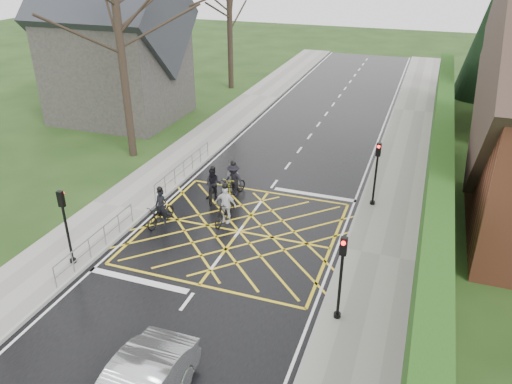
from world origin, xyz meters
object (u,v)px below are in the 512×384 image
Objects in this scene: cyclist_lead at (233,182)px; cyclist_mid at (233,183)px; cyclist_front at (225,208)px; cyclist_rear at (161,212)px; cyclist_back at (213,187)px.

cyclist_mid is at bearing -61.84° from cyclist_lead.
cyclist_mid is at bearing 107.82° from cyclist_front.
cyclist_rear is at bearing -153.73° from cyclist_front.
cyclist_mid reaches higher than cyclist_rear.
cyclist_back is at bearing -119.71° from cyclist_lead.
cyclist_front reaches higher than cyclist_rear.
cyclist_lead is at bearing 46.89° from cyclist_back.
cyclist_front is at bearing -58.25° from cyclist_mid.
cyclist_rear is 4.12m from cyclist_mid.
cyclist_lead is (-0.79, 2.86, -0.11)m from cyclist_front.
cyclist_rear reaches higher than cyclist_back.
cyclist_front is (1.39, -1.84, 0.04)m from cyclist_back.
cyclist_rear is at bearing -125.09° from cyclist_back.
cyclist_back is at bearing 75.01° from cyclist_rear.
cyclist_mid is 1.13× the size of cyclist_lead.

